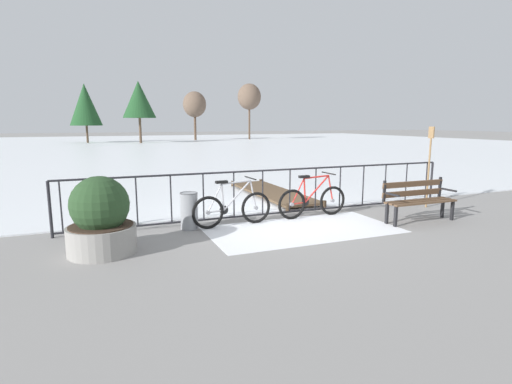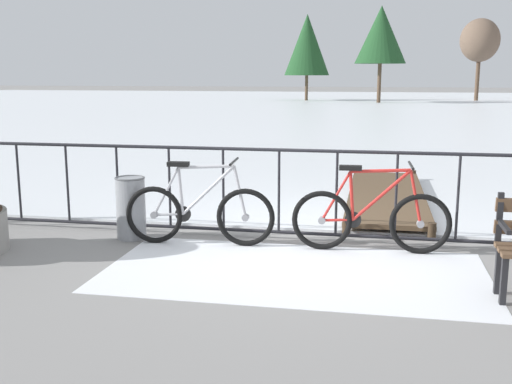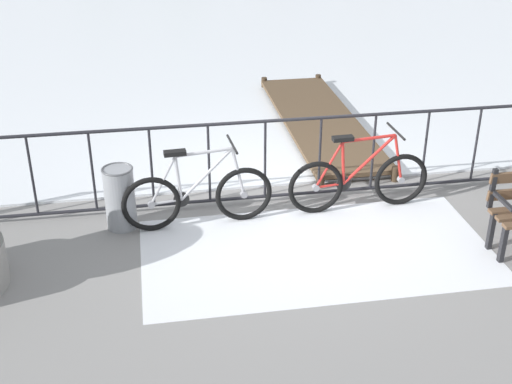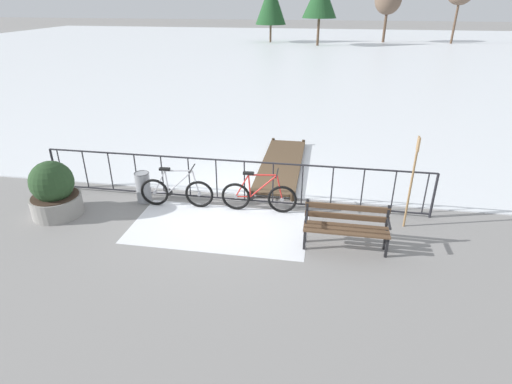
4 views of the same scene
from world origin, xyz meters
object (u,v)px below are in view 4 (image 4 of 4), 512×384
at_px(bicycle_near_railing, 259,196).
at_px(trash_bin, 143,187).
at_px(bicycle_second, 177,192).
at_px(oar_upright, 412,177).
at_px(park_bench, 346,224).
at_px(planter_with_shrub, 54,191).

xyz_separation_m(bicycle_near_railing, trash_bin, (-2.76, 0.03, 0.00)).
distance_m(bicycle_second, oar_upright, 5.11).
relative_size(park_bench, trash_bin, 2.19).
height_order(bicycle_near_railing, park_bench, bicycle_near_railing).
xyz_separation_m(trash_bin, oar_upright, (5.91, -0.18, 0.76)).
bearing_deg(bicycle_near_railing, planter_with_shrub, -168.36).
distance_m(park_bench, oar_upright, 1.74).
height_order(bicycle_second, trash_bin, bicycle_second).
xyz_separation_m(bicycle_near_railing, bicycle_second, (-1.90, -0.08, 0.00)).
bearing_deg(trash_bin, oar_upright, -1.75).
bearing_deg(trash_bin, bicycle_near_railing, -0.65).
height_order(bicycle_near_railing, oar_upright, oar_upright).
relative_size(planter_with_shrub, trash_bin, 1.71).
xyz_separation_m(bicycle_second, trash_bin, (-0.86, 0.11, 0.00)).
relative_size(bicycle_second, trash_bin, 2.34).
bearing_deg(bicycle_near_railing, bicycle_second, -177.63).
bearing_deg(bicycle_near_railing, trash_bin, 179.35).
bearing_deg(bicycle_second, trash_bin, 172.73).
xyz_separation_m(park_bench, planter_with_shrub, (-6.28, 0.25, 0.05)).
xyz_separation_m(bicycle_second, oar_upright, (5.05, -0.07, 0.77)).
xyz_separation_m(park_bench, oar_upright, (1.27, 1.00, 0.63)).
relative_size(park_bench, planter_with_shrub, 1.28).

